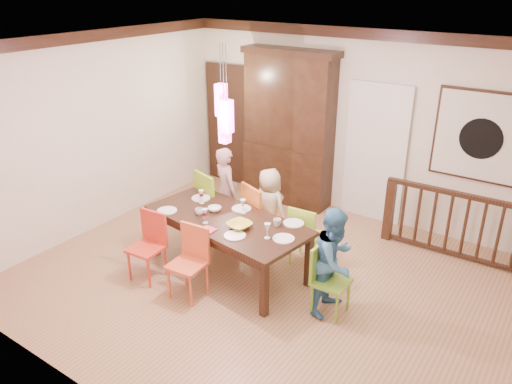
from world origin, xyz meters
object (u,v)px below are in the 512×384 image
Objects in this scene: chair_end_right at (332,276)px; china_hutch at (289,128)px; balustrade at (457,224)px; person_far_left at (226,191)px; person_end_right at (335,261)px; chair_far_left at (217,199)px; dining_table at (227,224)px; person_far_mid at (269,207)px.

chair_end_right is 3.28m from china_hutch.
balustrade is (2.89, -0.35, -0.78)m from china_hutch.
person_far_left reaches higher than person_end_right.
person_end_right is at bearing 179.91° from chair_far_left.
person_far_left is (-2.19, 0.90, 0.18)m from chair_end_right.
person_end_right reaches higher than chair_end_right.
person_far_mid reaches higher than dining_table.
person_far_mid is at bearing -148.68° from person_far_left.
balustrade is at bearing -132.11° from person_far_left.
person_far_left is at bearing 13.56° from person_far_mid.
chair_far_left is 0.80× the size of person_end_right.
chair_end_right is at bearing -49.77° from china_hutch.
person_far_left is at bearing 136.46° from dining_table.
dining_table is at bearing 94.65° from person_far_mid.
dining_table is 2.71× the size of chair_end_right.
person_far_mid is (0.59, -1.47, -0.70)m from china_hutch.
person_end_right is (-0.84, -2.01, 0.14)m from balustrade.
chair_end_right is at bearing 5.54° from dining_table.
person_end_right is at bearing -49.02° from china_hutch.
person_end_right is (1.45, -0.88, 0.07)m from person_far_mid.
chair_end_right is at bearing -112.73° from balustrade.
dining_table is 0.90m from person_far_mid.
china_hutch reaches higher than person_end_right.
chair_end_right is 0.18m from person_end_right.
china_hutch is (0.19, 1.69, 0.69)m from chair_far_left.
balustrade is (2.36, 2.02, -0.17)m from dining_table.
balustrade is at bearing -22.05° from chair_end_right.
chair_far_left is at bearing 24.09° from person_far_mid.
person_far_left is at bearing -94.34° from chair_far_left.
chair_far_left reaches higher than balustrade.
balustrade is 2.56m from person_far_mid.
chair_far_left is 0.18m from person_far_left.
china_hutch reaches higher than balustrade.
chair_far_left is at bearing -96.36° from china_hutch.
person_end_right reaches higher than dining_table.
person_far_left reaches higher than balustrade.
china_hutch is at bearing 44.42° from person_end_right.
person_far_mid is 0.90× the size of person_end_right.
balustrade is at bearing -19.35° from person_end_right.
dining_table is 1.54m from chair_end_right.
balustrade reaches higher than chair_end_right.
person_far_left is 0.73m from person_far_mid.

